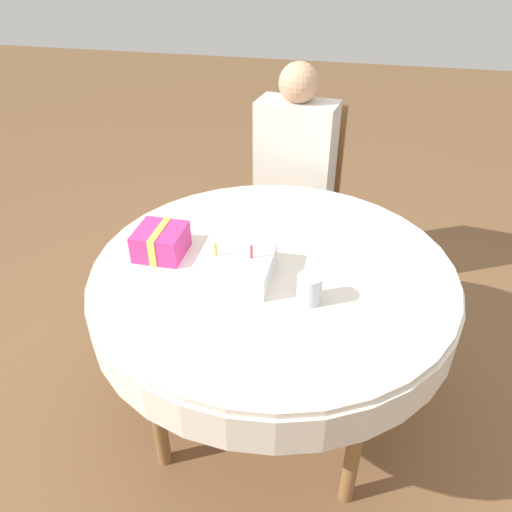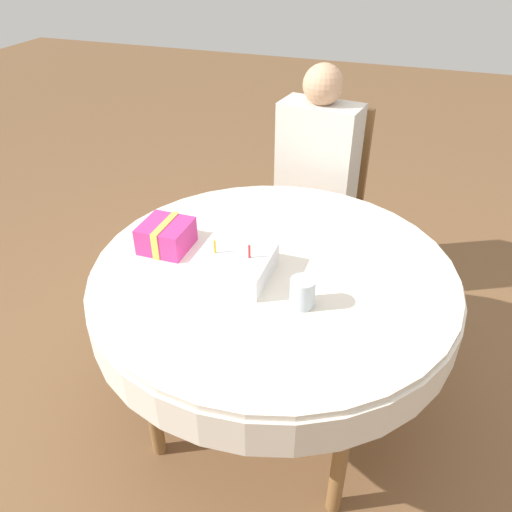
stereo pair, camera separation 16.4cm
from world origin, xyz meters
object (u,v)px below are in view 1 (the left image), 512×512
Objects in this scene: chair at (298,195)px; birthday_cake at (236,266)px; person at (294,168)px; drinking_glass at (309,289)px; gift_box at (161,242)px.

chair is 4.07× the size of birthday_cake.
person reaches higher than drinking_glass.
birthday_cake is at bearing 162.59° from drinking_glass.
gift_box is (-0.28, 0.07, 0.01)m from birthday_cake.
person is 0.92m from gift_box.
person reaches higher than chair.
person is 6.99× the size of gift_box.
chair is 5.63× the size of gift_box.
chair is 0.22m from person.
chair is 0.81× the size of person.
gift_box is at bearing -101.66° from chair.
chair is at bearing 99.49° from drinking_glass.
chair is 1.05m from gift_box.
birthday_cake is 1.39× the size of gift_box.
gift_box is (-0.33, -0.86, 0.07)m from person.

